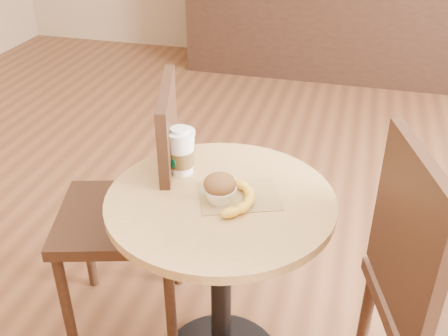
% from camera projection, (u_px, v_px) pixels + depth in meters
% --- Properties ---
extents(cafe_table, '(0.71, 0.71, 0.75)m').
position_uv_depth(cafe_table, '(221.00, 252.00, 1.70)').
color(cafe_table, black).
rests_on(cafe_table, ground).
extents(chair_left, '(0.55, 0.55, 1.01)m').
position_uv_depth(chair_left, '(137.00, 204.00, 1.90)').
color(chair_left, '#351F12').
rests_on(chair_left, ground).
extents(chair_right, '(0.56, 0.56, 1.03)m').
position_uv_depth(chair_right, '(439.00, 299.00, 1.48)').
color(chair_right, '#351F12').
rests_on(chair_right, ground).
extents(service_counter, '(2.30, 0.65, 1.04)m').
position_uv_depth(service_counter, '(320.00, 11.00, 4.43)').
color(service_counter, black).
rests_on(service_counter, ground).
extents(kraft_bag, '(0.29, 0.26, 0.00)m').
position_uv_depth(kraft_bag, '(239.00, 196.00, 1.59)').
color(kraft_bag, olive).
rests_on(kraft_bag, cafe_table).
extents(coffee_cup, '(0.10, 0.10, 0.16)m').
position_uv_depth(coffee_cup, '(181.00, 153.00, 1.68)').
color(coffee_cup, white).
rests_on(coffee_cup, cafe_table).
extents(muffin, '(0.10, 0.10, 0.09)m').
position_uv_depth(muffin, '(220.00, 188.00, 1.55)').
color(muffin, white).
rests_on(muffin, kraft_bag).
extents(banana, '(0.18, 0.25, 0.03)m').
position_uv_depth(banana, '(237.00, 197.00, 1.56)').
color(banana, yellow).
rests_on(banana, kraft_bag).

